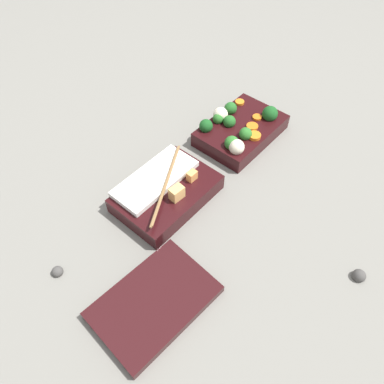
# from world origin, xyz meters

# --- Properties ---
(ground_plane) EXTENTS (3.00, 3.00, 0.00)m
(ground_plane) POSITION_xyz_m (0.00, 0.00, 0.00)
(ground_plane) COLOR slate
(bento_tray_vegetable) EXTENTS (0.21, 0.14, 0.07)m
(bento_tray_vegetable) POSITION_xyz_m (-0.12, -0.00, 0.03)
(bento_tray_vegetable) COLOR black
(bento_tray_vegetable) RESTS_ON ground_plane
(bento_tray_rice) EXTENTS (0.21, 0.14, 0.07)m
(bento_tray_rice) POSITION_xyz_m (0.14, -0.01, 0.02)
(bento_tray_rice) COLOR black
(bento_tray_rice) RESTS_ON ground_plane
(bento_lid) EXTENTS (0.21, 0.15, 0.02)m
(bento_lid) POSITION_xyz_m (0.32, 0.14, 0.01)
(bento_lid) COLOR black
(bento_lid) RESTS_ON ground_plane
(pebble_0) EXTENTS (0.02, 0.02, 0.02)m
(pebble_0) POSITION_xyz_m (0.04, 0.39, 0.01)
(pebble_0) COLOR #474442
(pebble_0) RESTS_ON ground_plane
(pebble_1) EXTENTS (0.02, 0.02, 0.02)m
(pebble_1) POSITION_xyz_m (0.39, -0.03, 0.01)
(pebble_1) COLOR #474442
(pebble_1) RESTS_ON ground_plane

